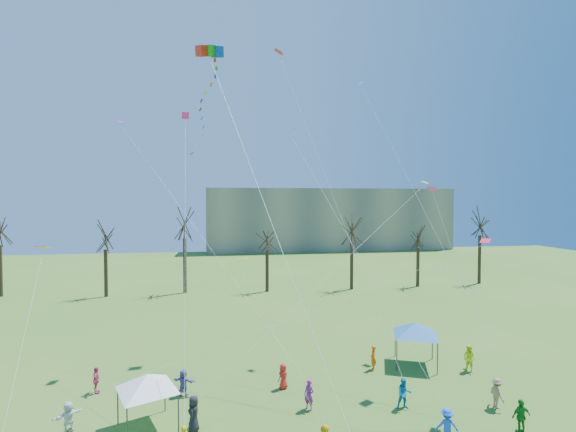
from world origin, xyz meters
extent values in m
cube|color=gray|center=(22.00, 82.00, 7.50)|extent=(60.00, 14.00, 15.00)
cylinder|color=black|center=(-31.26, 37.94, 3.21)|extent=(0.44, 0.44, 6.43)
cylinder|color=black|center=(-18.30, 35.88, 2.95)|extent=(0.44, 0.44, 5.89)
cylinder|color=black|center=(-8.83, 36.56, 3.55)|extent=(0.44, 0.44, 7.10)
cylinder|color=black|center=(1.77, 35.74, 2.76)|extent=(0.44, 0.44, 5.52)
cylinder|color=black|center=(13.16, 35.34, 3.19)|extent=(0.44, 0.44, 6.38)
cylinder|color=black|center=(22.82, 35.64, 2.71)|extent=(0.44, 0.44, 5.42)
cylinder|color=black|center=(32.58, 36.22, 3.48)|extent=(0.44, 0.44, 6.97)
cube|color=red|center=(-4.96, 9.46, 21.17)|extent=(0.84, 1.05, 0.87)
cube|color=#209E15|center=(-4.49, 9.46, 21.17)|extent=(0.84, 1.05, 0.87)
cube|color=#0E47B0|center=(-4.01, 9.46, 21.17)|extent=(0.84, 1.05, 0.87)
cylinder|color=white|center=(-1.62, 2.54, 11.41)|extent=(0.02, 0.02, 23.53)
cylinder|color=#3F3F44|center=(-8.23, 3.29, 1.00)|extent=(0.09, 0.09, 2.00)
cylinder|color=#3F3F44|center=(-5.97, 4.29, 1.00)|extent=(0.09, 0.09, 2.00)
cylinder|color=#3F3F44|center=(-9.23, 5.55, 1.00)|extent=(0.09, 0.09, 2.00)
cylinder|color=#3F3F44|center=(-6.97, 6.55, 1.00)|extent=(0.09, 0.09, 2.00)
pyramid|color=white|center=(-7.60, 4.92, 2.43)|extent=(3.48, 3.48, 0.86)
cylinder|color=#3F3F44|center=(8.18, 9.66, 1.08)|extent=(0.09, 0.09, 2.16)
cylinder|color=#3F3F44|center=(10.68, 8.68, 1.08)|extent=(0.09, 0.09, 2.16)
cylinder|color=#3F3F44|center=(9.17, 12.15, 1.08)|extent=(0.09, 0.09, 2.16)
cylinder|color=#3F3F44|center=(11.66, 11.17, 1.08)|extent=(0.09, 0.09, 2.16)
pyramid|color=#2364B2|center=(9.92, 10.42, 2.63)|extent=(3.84, 3.84, 0.93)
imported|color=blue|center=(7.10, 1.38, 0.84)|extent=(1.22, 0.91, 1.69)
imported|color=#1A7B22|center=(11.29, 1.59, 0.86)|extent=(1.01, 0.43, 1.71)
imported|color=white|center=(-11.54, 5.19, 0.78)|extent=(1.40, 1.29, 1.56)
imported|color=black|center=(-5.21, 4.28, 0.91)|extent=(0.73, 0.98, 1.82)
imported|color=#8C2379|center=(1.07, 5.44, 0.86)|extent=(0.72, 0.74, 1.71)
imported|color=#0C7FB2|center=(6.46, 4.78, 0.86)|extent=(0.92, 0.76, 1.73)
imported|color=#9D7355|center=(11.73, 4.03, 0.85)|extent=(0.68, 1.12, 1.70)
imported|color=#DD496E|center=(-11.46, 9.37, 0.81)|extent=(0.52, 1.00, 1.63)
imported|color=#6755B8|center=(-6.13, 8.27, 0.79)|extent=(1.54, 0.99, 1.59)
imported|color=red|center=(-0.01, 8.24, 0.78)|extent=(0.91, 0.88, 1.57)
imported|color=#E7570C|center=(6.62, 10.06, 0.85)|extent=(0.62, 0.73, 1.69)
imported|color=#EFFF1A|center=(13.09, 8.75, 0.91)|extent=(0.99, 1.09, 1.83)
cube|color=#FFAD0D|center=(-13.16, 6.63, 9.36)|extent=(0.58, 0.73, 0.17)
cylinder|color=white|center=(-12.72, 3.32, 5.33)|extent=(0.01, 0.01, 10.17)
cube|color=#D924AD|center=(-6.59, 15.63, 18.45)|extent=(0.64, 0.70, 0.43)
cylinder|color=white|center=(-6.01, 8.83, 9.87)|extent=(0.01, 0.01, 21.61)
cube|color=#E3F019|center=(-2.92, 2.67, 8.98)|extent=(0.90, 0.80, 0.26)
cylinder|color=white|center=(-1.05, 1.67, 5.14)|extent=(0.01, 0.01, 8.42)
cube|color=#18A3B9|center=(1.14, 12.83, 16.99)|extent=(0.79, 0.73, 0.27)
cylinder|color=white|center=(4.12, 7.11, 9.15)|extent=(0.01, 0.01, 20.01)
cube|color=#268DDC|center=(7.78, 16.28, 21.74)|extent=(0.74, 0.71, 0.39)
cylinder|color=white|center=(9.53, 8.93, 11.52)|extent=(0.01, 0.01, 25.09)
cube|color=#E21C4C|center=(11.23, 4.59, 9.51)|extent=(0.83, 0.83, 0.22)
cylinder|color=white|center=(-0.15, 4.89, 5.41)|extent=(0.01, 0.01, 24.09)
cube|color=#B4DA33|center=(12.32, 13.90, 13.34)|extent=(0.66, 0.72, 0.23)
cylinder|color=white|center=(3.56, 9.09, 7.32)|extent=(0.01, 0.01, 23.14)
cube|color=purple|center=(-12.63, 20.72, 18.74)|extent=(0.79, 0.82, 0.32)
cylinder|color=white|center=(-5.78, 13.08, 10.02)|extent=(0.01, 0.01, 26.67)
cube|color=red|center=(1.09, 18.66, 24.84)|extent=(0.72, 0.61, 0.44)
cylinder|color=white|center=(3.77, 11.72, 13.07)|extent=(0.01, 0.01, 27.51)
cube|color=#F0289E|center=(10.11, 8.62, 12.63)|extent=(0.89, 0.84, 0.29)
cylinder|color=white|center=(10.92, 6.33, 6.97)|extent=(0.01, 0.01, 11.96)
camera|label=1|loc=(-3.50, -16.37, 11.76)|focal=25.00mm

